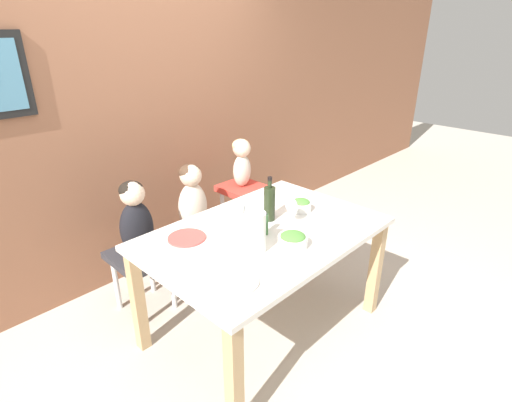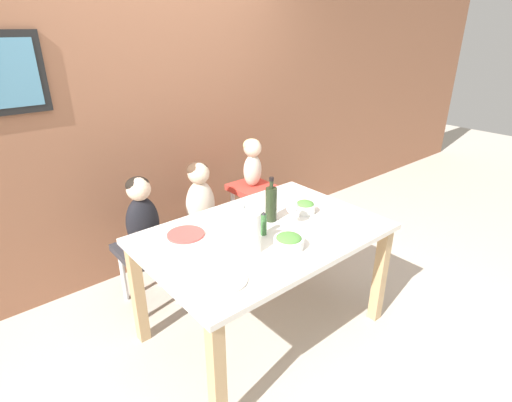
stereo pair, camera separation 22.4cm
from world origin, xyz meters
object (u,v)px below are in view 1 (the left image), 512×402
(wine_bottle, at_px, (269,203))
(wine_glass_far, at_px, (239,209))
(wine_glass_near, at_px, (291,206))
(person_baby_right, at_px, (242,159))
(salad_bowl_large, at_px, (293,240))
(paper_towel_roll, at_px, (256,232))
(chair_far_center, at_px, (195,238))
(person_child_center, at_px, (192,197))
(dinner_plate_front_left, at_px, (237,282))
(chair_right_highchair, at_px, (242,202))
(dinner_plate_back_left, at_px, (187,238))
(person_child_left, at_px, (135,217))
(chair_far_left, at_px, (142,262))
(salad_bowl_small, at_px, (301,205))

(wine_bottle, distance_m, wine_glass_far, 0.22)
(wine_glass_near, bearing_deg, person_baby_right, 66.49)
(salad_bowl_large, bearing_deg, paper_towel_roll, 148.34)
(chair_far_center, xyz_separation_m, person_baby_right, (0.52, 0.00, 0.53))
(wine_glass_far, bearing_deg, chair_far_center, 81.08)
(person_child_center, xyz_separation_m, dinner_plate_front_left, (-0.52, -1.04, 0.02))
(chair_right_highchair, relative_size, dinner_plate_back_left, 3.05)
(person_child_left, bearing_deg, person_child_center, 0.00)
(wine_glass_near, bearing_deg, wine_glass_far, 142.10)
(chair_far_left, height_order, salad_bowl_small, salad_bowl_small)
(chair_far_center, bearing_deg, salad_bowl_small, -63.78)
(wine_bottle, xyz_separation_m, wine_glass_far, (-0.21, 0.06, 0.01))
(chair_right_highchair, relative_size, wine_bottle, 2.31)
(wine_glass_near, bearing_deg, salad_bowl_small, 20.76)
(person_child_center, relative_size, paper_towel_roll, 2.22)
(wine_bottle, bearing_deg, salad_bowl_large, -116.05)
(person_child_left, relative_size, wine_glass_far, 2.99)
(dinner_plate_front_left, bearing_deg, salad_bowl_small, 18.36)
(paper_towel_roll, bearing_deg, wine_bottle, 31.50)
(paper_towel_roll, bearing_deg, salad_bowl_small, 14.00)
(salad_bowl_large, bearing_deg, person_baby_right, 60.60)
(paper_towel_roll, xyz_separation_m, salad_bowl_small, (0.60, 0.15, -0.08))
(chair_right_highchair, bearing_deg, wine_glass_far, -135.10)
(chair_far_center, distance_m, dinner_plate_front_left, 1.21)
(wine_bottle, xyz_separation_m, salad_bowl_large, (-0.16, -0.33, -0.08))
(person_child_left, height_order, wine_bottle, wine_bottle)
(chair_right_highchair, height_order, person_baby_right, person_baby_right)
(person_child_left, relative_size, paper_towel_roll, 2.22)
(wine_glass_far, distance_m, salad_bowl_large, 0.40)
(chair_far_left, distance_m, salad_bowl_small, 1.19)
(chair_right_highchair, distance_m, salad_bowl_small, 0.80)
(person_child_left, xyz_separation_m, dinner_plate_front_left, (-0.04, -1.04, 0.02))
(chair_far_center, distance_m, person_baby_right, 0.74)
(chair_right_highchair, xyz_separation_m, salad_bowl_large, (-0.57, -1.01, 0.26))
(wine_glass_far, bearing_deg, salad_bowl_large, -82.92)
(chair_right_highchair, relative_size, wine_glass_far, 3.89)
(wine_bottle, height_order, salad_bowl_small, wine_bottle)
(salad_bowl_large, bearing_deg, chair_far_left, 112.95)
(wine_glass_far, bearing_deg, wine_bottle, -16.63)
(person_child_center, xyz_separation_m, salad_bowl_small, (0.37, -0.74, 0.05))
(person_baby_right, bearing_deg, person_child_left, -179.97)
(wine_bottle, bearing_deg, person_baby_right, 59.05)
(person_child_left, relative_size, salad_bowl_large, 3.08)
(chair_right_highchair, bearing_deg, salad_bowl_large, -119.44)
(chair_far_center, distance_m, wine_glass_far, 0.79)
(person_child_center, bearing_deg, person_baby_right, 0.06)
(salad_bowl_small, bearing_deg, dinner_plate_front_left, -161.64)
(salad_bowl_small, bearing_deg, chair_right_highchair, 78.17)
(chair_far_center, height_order, person_child_center, person_child_center)
(paper_towel_roll, bearing_deg, chair_right_highchair, 49.69)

